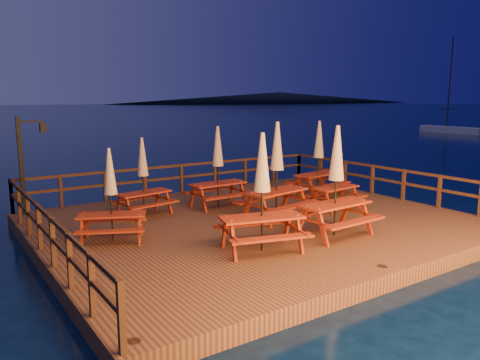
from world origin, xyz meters
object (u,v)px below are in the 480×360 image
at_px(sailboat, 450,130).
at_px(picnic_table_0, 318,157).
at_px(picnic_table_1, 277,169).
at_px(picnic_table_2, 336,179).
at_px(lamp_post, 26,157).

height_order(sailboat, picnic_table_0, sailboat).
distance_m(picnic_table_1, picnic_table_2, 2.19).
xyz_separation_m(picnic_table_0, picnic_table_2, (-3.17, -4.00, 0.07)).
height_order(lamp_post, sailboat, sailboat).
height_order(sailboat, picnic_table_1, sailboat).
xyz_separation_m(picnic_table_0, picnic_table_1, (-3.38, -1.82, 0.07)).
xyz_separation_m(lamp_post, picnic_table_0, (9.35, -2.93, -0.37)).
bearing_deg(lamp_post, sailboat, 17.95).
xyz_separation_m(sailboat, picnic_table_2, (-40.22, -21.96, 1.54)).
xyz_separation_m(sailboat, picnic_table_1, (-40.43, -19.78, 1.54)).
xyz_separation_m(picnic_table_1, picnic_table_2, (0.21, -2.18, -0.00)).
bearing_deg(picnic_table_1, picnic_table_2, -93.57).
distance_m(picnic_table_0, picnic_table_1, 3.84).
height_order(lamp_post, picnic_table_1, lamp_post).
distance_m(sailboat, picnic_table_0, 41.20).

